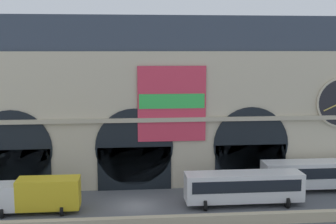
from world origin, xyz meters
name	(u,v)px	position (x,y,z in m)	size (l,w,h in m)	color
ground_plane	(136,206)	(0.00, 0.00, 0.00)	(200.00, 200.00, 0.00)	#54565B
quay_parapet_wall	(137,223)	(0.00, -5.18, 0.46)	(90.00, 0.70, 0.91)	#BCAD8C
station_building	(134,103)	(0.04, 7.97, 8.76)	(51.47, 6.32, 17.93)	beige
box_truck_midwest	(39,194)	(-8.69, -0.84, 1.70)	(7.50, 2.91, 3.12)	white
bus_mideast	(244,187)	(10.06, -0.66, 1.78)	(11.00, 3.25, 3.10)	white
bus_east	(316,174)	(18.54, 2.84, 1.78)	(11.00, 3.25, 3.10)	white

